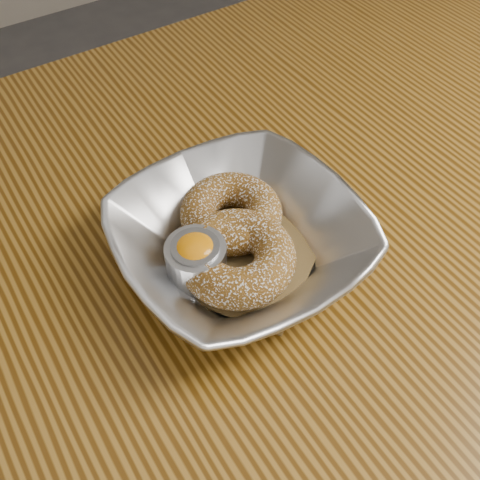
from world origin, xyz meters
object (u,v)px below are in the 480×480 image
donut_front (237,257)px  ramekin (196,259)px  serving_bowl (240,240)px  table (277,253)px  donut_back (231,213)px

donut_front → ramekin: size_ratio=1.95×
serving_bowl → ramekin: (-0.05, 0.00, 0.00)m
table → ramekin: 0.20m
donut_back → ramekin: size_ratio=1.80×
serving_bowl → ramekin: size_ratio=4.11×
donut_back → donut_front: (-0.03, -0.05, 0.00)m
ramekin → donut_back: bearing=30.2°
table → serving_bowl: (-0.09, -0.05, 0.13)m
table → serving_bowl: size_ratio=5.00×
table → serving_bowl: serving_bowl is taller
table → ramekin: bearing=-160.3°
donut_back → donut_front: bearing=-116.9°
serving_bowl → table: bearing=29.6°
donut_back → ramekin: 0.07m
serving_bowl → ramekin: serving_bowl is taller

